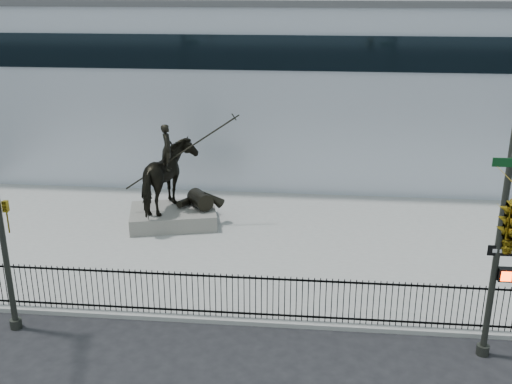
{
  "coord_description": "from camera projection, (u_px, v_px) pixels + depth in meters",
  "views": [
    {
      "loc": [
        1.98,
        -15.03,
        10.15
      ],
      "look_at": [
        -0.12,
        6.0,
        2.66
      ],
      "focal_mm": 42.0,
      "sensor_mm": 36.0,
      "label": 1
    }
  ],
  "objects": [
    {
      "name": "statue_plinth",
      "position": [
        173.0,
        216.0,
        25.91
      ],
      "size": [
        4.11,
        3.28,
        0.68
      ],
      "primitive_type": "cube",
      "rotation": [
        0.0,
        0.0,
        0.24
      ],
      "color": "#63615A",
      "rests_on": "plaza"
    },
    {
      "name": "picket_fence",
      "position": [
        245.0,
        296.0,
        18.54
      ],
      "size": [
        22.1,
        0.1,
        1.5
      ],
      "color": "black",
      "rests_on": "plaza"
    },
    {
      "name": "traffic_signal_right",
      "position": [
        510.0,
        228.0,
        13.57
      ],
      "size": [
        2.17,
        6.86,
        7.0
      ],
      "color": "#282A24",
      "rests_on": "ground"
    },
    {
      "name": "building",
      "position": [
        282.0,
        83.0,
        34.93
      ],
      "size": [
        44.0,
        14.0,
        9.0
      ],
      "primitive_type": "cube",
      "color": "silver",
      "rests_on": "ground"
    },
    {
      "name": "ground",
      "position": [
        240.0,
        344.0,
        17.67
      ],
      "size": [
        120.0,
        120.0,
        0.0
      ],
      "primitive_type": "plane",
      "color": "black",
      "rests_on": "ground"
    },
    {
      "name": "plaza",
      "position": [
        261.0,
        244.0,
        24.21
      ],
      "size": [
        30.0,
        12.0,
        0.15
      ],
      "primitive_type": "cube",
      "color": "gray",
      "rests_on": "ground"
    },
    {
      "name": "equestrian_statue",
      "position": [
        173.0,
        178.0,
        25.33
      ],
      "size": [
        4.53,
        3.36,
        3.94
      ],
      "rotation": [
        0.0,
        0.0,
        0.24
      ],
      "color": "black",
      "rests_on": "statue_plinth"
    }
  ]
}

